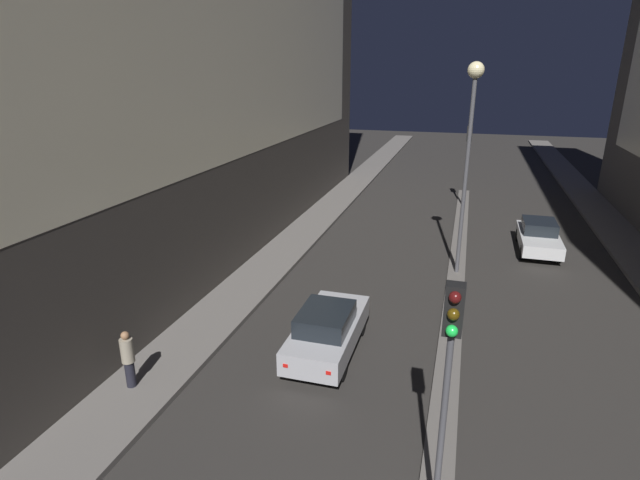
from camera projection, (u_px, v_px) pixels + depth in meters
name	position (u px, v px, depth m)	size (l,w,h in m)	color
median_strip	(457.00, 270.00, 21.43)	(0.71, 30.36, 0.12)	#66605B
traffic_light_near	(449.00, 356.00, 8.39)	(0.32, 0.42, 4.89)	#4C4C51
traffic_light_mid	(468.00, 148.00, 30.08)	(0.32, 0.42, 4.89)	#4C4C51
street_lamp	(471.00, 123.00, 19.08)	(0.62, 0.62, 8.40)	#4C4C51
car_left_lane	(327.00, 330.00, 15.07)	(1.72, 4.25, 1.57)	#B2B2B7
car_right_lane	(539.00, 236.00, 23.65)	(1.73, 4.17, 1.43)	silver
pedestrian_on_left_sidewalk	(128.00, 358.00, 13.16)	(0.34, 0.34, 1.64)	black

